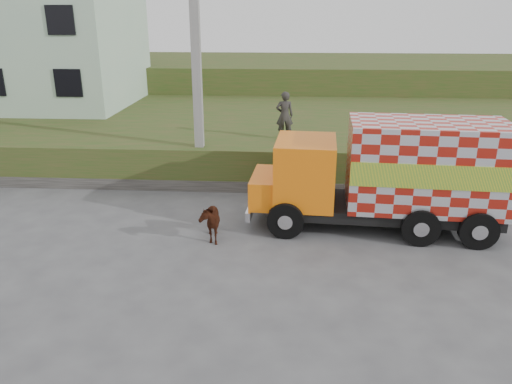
# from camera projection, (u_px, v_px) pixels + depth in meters

# --- Properties ---
(ground) EXTENTS (120.00, 120.00, 0.00)m
(ground) POSITION_uv_depth(u_px,v_px,m) (209.00, 241.00, 13.96)
(ground) COLOR #474749
(ground) RESTS_ON ground
(embankment) EXTENTS (40.00, 12.00, 1.50)m
(embankment) POSITION_uv_depth(u_px,v_px,m) (242.00, 133.00, 23.08)
(embankment) COLOR #2B4D19
(embankment) RESTS_ON ground
(embankment_far) EXTENTS (40.00, 12.00, 3.00)m
(embankment_far) POSITION_uv_depth(u_px,v_px,m) (258.00, 82.00, 34.08)
(embankment_far) COLOR #2B4D19
(embankment_far) RESTS_ON ground
(retaining_strip) EXTENTS (16.00, 0.50, 0.40)m
(retaining_strip) POSITION_uv_depth(u_px,v_px,m) (172.00, 184.00, 17.95)
(retaining_strip) COLOR #595651
(retaining_strip) RESTS_ON ground
(building) EXTENTS (10.00, 8.00, 6.00)m
(building) POSITION_uv_depth(u_px,v_px,m) (31.00, 44.00, 25.29)
(building) COLOR #A8C2A6
(building) RESTS_ON embankment
(utility_pole) EXTENTS (1.20, 0.30, 8.00)m
(utility_pole) POSITION_uv_depth(u_px,v_px,m) (197.00, 73.00, 16.94)
(utility_pole) COLOR gray
(utility_pole) RESTS_ON ground
(cargo_truck) EXTENTS (7.32, 2.91, 3.20)m
(cargo_truck) POSITION_uv_depth(u_px,v_px,m) (390.00, 174.00, 14.27)
(cargo_truck) COLOR black
(cargo_truck) RESTS_ON ground
(cow) EXTENTS (0.88, 1.44, 1.13)m
(cow) POSITION_uv_depth(u_px,v_px,m) (209.00, 220.00, 13.90)
(cow) COLOR #36110D
(cow) RESTS_ON ground
(pedestrian) EXTENTS (0.69, 0.49, 1.78)m
(pedestrian) POSITION_uv_depth(u_px,v_px,m) (285.00, 115.00, 18.60)
(pedestrian) COLOR #322F2C
(pedestrian) RESTS_ON embankment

